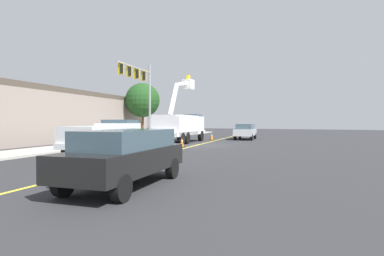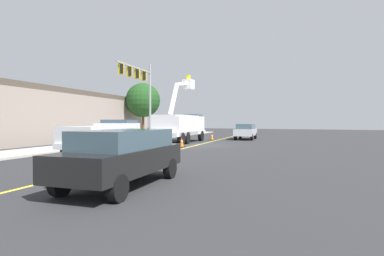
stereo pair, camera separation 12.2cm
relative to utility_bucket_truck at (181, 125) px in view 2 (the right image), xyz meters
The scene contains 13 objects.
ground 4.03m from the utility_bucket_truck, 132.22° to the right, with size 120.00×120.00×0.00m, color #2D2D30.
sidewalk_far_side 6.54m from the utility_bucket_truck, 124.19° to the left, with size 60.00×3.60×0.12m, color #B2ADA3.
lane_centre_stripe 4.03m from the utility_bucket_truck, 132.22° to the right, with size 50.00×0.16×0.01m, color yellow.
utility_bucket_truck is the anchor object (origin of this frame).
service_pickup_truck 12.11m from the utility_bucket_truck, behind, with size 5.83×2.83×2.06m.
passing_minivan 8.44m from the utility_bucket_truck, 28.97° to the right, with size 5.01×2.53×1.69m.
trailing_sedan 19.17m from the utility_bucket_truck, 157.05° to the right, with size 5.01×2.53×1.69m.
traffic_cone_leading 15.03m from the utility_bucket_truck, 164.70° to the right, with size 0.40×0.40×0.85m.
traffic_cone_mid_front 5.34m from the utility_bucket_truck, 151.50° to the right, with size 0.40×0.40×0.76m.
traffic_cone_mid_rear 4.91m from the utility_bucket_truck, 14.84° to the right, with size 0.40×0.40×0.72m.
traffic_signal_mast 6.30m from the utility_bucket_truck, 88.38° to the left, with size 6.57×1.17×8.08m.
commercial_building_backdrop 14.15m from the utility_bucket_truck, 102.81° to the left, with size 27.12×12.55×5.02m.
street_tree_right 10.75m from the utility_bucket_truck, 55.37° to the left, with size 4.22×4.22×6.71m.
Camera 2 is at (-22.39, -10.58, 1.94)m, focal length 28.23 mm.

